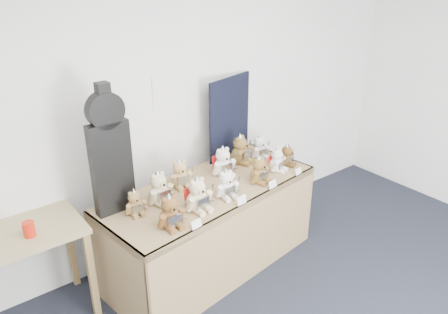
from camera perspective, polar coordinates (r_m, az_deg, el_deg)
room_shell at (r=3.83m, az=-7.93°, el=8.62°), size 6.00×6.00×6.00m
display_table at (r=3.78m, az=-0.97°, el=-6.65°), size 2.02×1.05×0.81m
side_table at (r=3.53m, az=-25.71°, el=-10.93°), size 0.98×0.55×0.81m
guitar_case at (r=3.29m, az=-14.68°, el=0.66°), size 0.31×0.10×1.01m
navy_board at (r=4.21m, az=0.74°, el=5.23°), size 0.58×0.16×0.79m
red_cup at (r=3.37m, az=-24.12°, el=-8.61°), size 0.08×0.08×0.11m
teddy_front_far_left at (r=3.19m, az=-7.03°, el=-7.26°), size 0.23×0.18×0.29m
teddy_front_left at (r=3.37m, az=-3.45°, el=-5.08°), size 0.25×0.21×0.31m
teddy_front_centre at (r=3.55m, az=0.32°, el=-3.70°), size 0.22×0.19×0.27m
teddy_front_right at (r=3.79m, az=4.60°, el=-1.84°), size 0.22×0.19×0.27m
teddy_front_far_right at (r=4.02m, az=6.97°, el=-0.49°), size 0.21×0.19×0.25m
teddy_front_end at (r=4.14m, az=8.25°, el=0.10°), size 0.19×0.18×0.23m
teddy_back_left at (r=3.49m, az=-8.46°, el=-4.18°), size 0.25×0.22×0.31m
teddy_back_centre_left at (r=3.72m, az=-5.74°, el=-2.33°), size 0.23×0.19×0.28m
teddy_back_centre_right at (r=3.90m, az=-0.11°, el=-0.74°), size 0.24×0.21×0.30m
teddy_back_right at (r=4.14m, az=2.18°, el=0.83°), size 0.26×0.24×0.31m
teddy_back_end at (r=4.27m, az=4.67°, el=1.16°), size 0.20×0.16×0.25m
teddy_back_far_left at (r=3.39m, az=-11.53°, el=-5.97°), size 0.19×0.15×0.23m
entry_card_a at (r=3.19m, az=-3.61°, el=-8.73°), size 0.09×0.03×0.06m
entry_card_b at (r=3.47m, az=2.32°, el=-5.65°), size 0.10×0.03×0.07m
entry_card_c at (r=3.73m, az=6.37°, el=-3.56°), size 0.09×0.03×0.07m
entry_card_d at (r=4.00m, az=9.69°, el=-1.85°), size 0.08×0.03×0.06m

